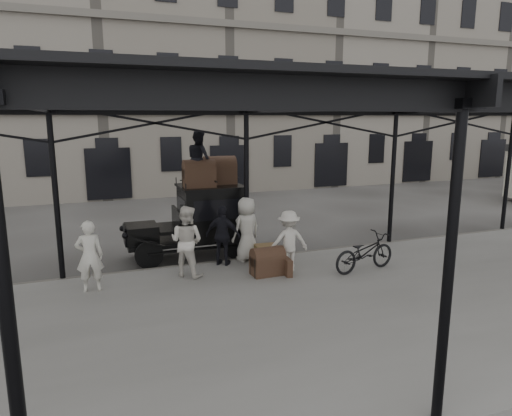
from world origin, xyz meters
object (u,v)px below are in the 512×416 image
Objects in this scene: porter_official at (223,236)px; steamer_trunk_platform at (268,263)px; taxi at (201,217)px; porter_left at (90,256)px; bicycle at (364,252)px; steamer_trunk_roof_near at (199,176)px.

steamer_trunk_platform is (0.86, -1.18, -0.53)m from porter_official.
steamer_trunk_platform is (1.10, -2.73, -0.74)m from taxi.
porter_left is 0.88× the size of bicycle.
taxi reaches higher than porter_official.
bicycle is 5.18m from steamer_trunk_roof_near.
steamer_trunk_roof_near is at bearing 113.55° from steamer_trunk_platform.
taxi is 3.99m from porter_left.
steamer_trunk_platform is (1.18, -2.48, -2.06)m from steamer_trunk_roof_near.
taxi is 2.13× the size of porter_left.
taxi is at bearing -141.63° from porter_left.
porter_official is at bearing -81.16° from taxi.
porter_left reaches higher than porter_official.
steamer_trunk_roof_near reaches higher than bicycle.
porter_left reaches higher than steamer_trunk_platform.
bicycle is at bearing -15.77° from steamer_trunk_platform.
steamer_trunk_platform is (4.34, -0.41, -0.55)m from porter_left.
porter_official is 2.03m from steamer_trunk_roof_near.
bicycle reaches higher than steamer_trunk_platform.
porter_left is at bearing -144.31° from steamer_trunk_roof_near.
steamer_trunk_roof_near is (-0.32, 1.30, 1.53)m from porter_official.
bicycle is (3.39, -1.80, -0.33)m from porter_official.
taxi is 2.17× the size of porter_official.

